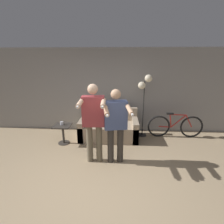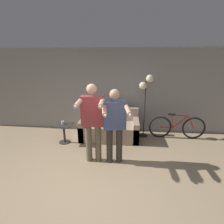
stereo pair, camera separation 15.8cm
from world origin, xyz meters
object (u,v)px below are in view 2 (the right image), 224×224
at_px(person_right, 115,122).
at_px(bicycle, 177,127).
at_px(person_left, 93,118).
at_px(floor_lamp, 146,88).
at_px(couch, 110,129).
at_px(cat, 115,105).
at_px(cup, 63,122).
at_px(side_table, 64,130).

height_order(person_right, bicycle, person_right).
distance_m(person_left, bicycle, 2.72).
bearing_deg(floor_lamp, bicycle, -3.82).
relative_size(couch, person_left, 0.95).
height_order(couch, floor_lamp, floor_lamp).
bearing_deg(couch, floor_lamp, 11.22).
xyz_separation_m(cat, cup, (-1.39, -0.74, -0.35)).
relative_size(person_left, person_right, 1.06).
height_order(person_right, cat, person_right).
distance_m(couch, person_right, 1.49).
bearing_deg(couch, side_table, -160.18).
bearing_deg(side_table, person_left, -40.39).
xyz_separation_m(person_right, floor_lamp, (0.78, 1.50, 0.51)).
xyz_separation_m(couch, cup, (-1.27, -0.40, 0.30)).
relative_size(side_table, bicycle, 0.33).
bearing_deg(cat, person_left, -102.36).
distance_m(floor_lamp, cup, 2.53).
relative_size(person_right, cup, 19.75).
relative_size(person_left, bicycle, 1.09).
bearing_deg(person_left, cat, 74.69).
relative_size(couch, bicycle, 1.04).
height_order(person_left, cup, person_left).
distance_m(floor_lamp, side_table, 2.59).
xyz_separation_m(couch, person_right, (0.24, -1.30, 0.70)).
relative_size(cat, floor_lamp, 0.24).
xyz_separation_m(person_left, cup, (-1.03, 0.89, -0.46)).
relative_size(side_table, cup, 6.33).
relative_size(floor_lamp, cup, 21.82).
height_order(cat, side_table, cat).
distance_m(cat, side_table, 1.66).
bearing_deg(bicycle, floor_lamp, 176.18).
xyz_separation_m(person_left, person_right, (0.48, -0.00, -0.07)).
relative_size(cup, bicycle, 0.05).
bearing_deg(person_right, person_left, 169.59).
relative_size(couch, cat, 3.76).
height_order(person_right, cup, person_right).
xyz_separation_m(cat, side_table, (-1.36, -0.78, -0.54)).
relative_size(couch, cup, 19.86).
bearing_deg(bicycle, person_right, -140.25).
bearing_deg(person_left, floor_lamp, 47.14).
relative_size(cat, cup, 5.28).
bearing_deg(side_table, bicycle, 10.33).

